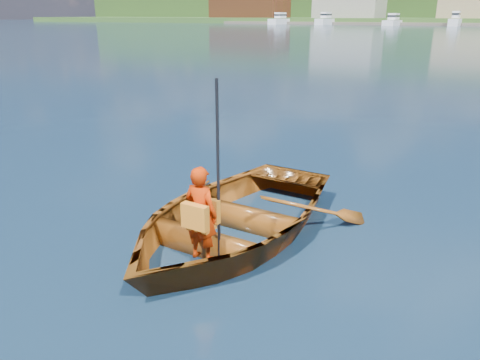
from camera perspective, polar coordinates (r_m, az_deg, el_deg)
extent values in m
plane|color=#182F48|center=(7.45, -2.27, -3.47)|extent=(600.00, 600.00, 0.00)
imported|color=brown|center=(6.46, -1.07, -4.45)|extent=(3.09, 4.26, 0.87)
imported|color=#BE2803|center=(5.54, -4.77, -4.15)|extent=(0.44, 0.29, 1.18)
cube|color=orange|center=(5.45, -5.51, -4.46)|extent=(0.34, 0.11, 0.30)
cube|color=orange|center=(5.63, -4.05, -3.63)|extent=(0.34, 0.09, 0.30)
cube|color=orange|center=(5.61, -4.72, -5.72)|extent=(0.31, 0.23, 0.05)
cylinder|color=black|center=(5.40, -2.69, 0.85)|extent=(0.04, 0.04, 2.16)
cube|color=#63594B|center=(154.46, 25.81, 16.70)|extent=(160.01, 4.36, 0.80)
cube|color=brown|center=(194.84, 1.19, 20.66)|extent=(28.00, 16.00, 10.00)
cube|color=white|center=(164.67, 4.76, 18.66)|extent=(3.02, 10.79, 1.97)
cube|color=white|center=(165.64, 4.95, 19.38)|extent=(2.12, 4.86, 1.80)
cube|color=black|center=(165.64, 4.95, 19.41)|extent=(2.18, 5.07, 0.50)
cube|color=white|center=(158.48, 10.27, 18.42)|extent=(2.91, 10.39, 2.08)
cube|color=white|center=(159.44, 10.46, 19.18)|extent=(2.04, 4.68, 1.80)
cube|color=black|center=(159.44, 10.46, 19.22)|extent=(2.09, 4.88, 0.50)
cube|color=white|center=(152.54, 18.06, 17.72)|extent=(3.28, 11.73, 1.66)
cube|color=white|center=(153.67, 18.23, 18.42)|extent=(2.30, 5.28, 1.80)
cube|color=black|center=(153.67, 18.24, 18.45)|extent=(2.36, 5.51, 0.50)
cube|color=white|center=(149.72, 24.71, 17.01)|extent=(2.59, 9.24, 2.20)
cube|color=white|center=(150.62, 24.88, 17.85)|extent=(1.81, 4.16, 1.80)
cube|color=black|center=(150.62, 24.88, 17.88)|extent=(1.86, 4.35, 0.50)
cylinder|color=#382314|center=(232.87, 0.68, 19.99)|extent=(0.80, 0.80, 3.20)
sphere|color=#255819|center=(232.95, 0.69, 21.04)|extent=(5.97, 5.97, 5.97)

